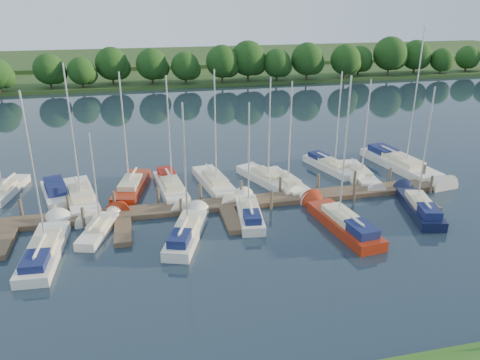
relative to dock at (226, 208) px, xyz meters
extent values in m
plane|color=#182330|center=(0.00, -7.31, -0.20)|extent=(260.00, 260.00, 0.00)
cube|color=#493929|center=(0.00, 0.69, 0.00)|extent=(40.00, 2.00, 0.40)
cube|color=#493929|center=(-16.00, -2.31, 0.00)|extent=(1.20, 4.00, 0.40)
cube|color=#493929|center=(-8.00, -2.31, 0.00)|extent=(1.20, 4.00, 0.40)
cube|color=#493929|center=(0.00, -2.31, 0.00)|extent=(1.20, 4.00, 0.40)
cube|color=#493929|center=(8.00, -2.31, 0.00)|extent=(1.20, 4.00, 0.40)
cube|color=#493929|center=(16.00, -2.31, 0.00)|extent=(1.20, 4.00, 0.40)
cylinder|color=#473D33|center=(-15.55, 1.99, 0.40)|extent=(0.24, 0.24, 2.00)
cylinder|color=#473D33|center=(-12.09, 1.99, 0.40)|extent=(0.24, 0.24, 2.00)
cylinder|color=#473D33|center=(-8.64, 1.99, 0.40)|extent=(0.24, 0.24, 2.00)
cylinder|color=#473D33|center=(-5.18, 1.99, 0.40)|extent=(0.24, 0.24, 2.00)
cylinder|color=#473D33|center=(-1.73, 1.99, 0.40)|extent=(0.24, 0.24, 2.00)
cylinder|color=#473D33|center=(1.73, 1.99, 0.40)|extent=(0.24, 0.24, 2.00)
cylinder|color=#473D33|center=(5.18, 1.99, 0.40)|extent=(0.24, 0.24, 2.00)
cylinder|color=#473D33|center=(8.64, 1.99, 0.40)|extent=(0.24, 0.24, 2.00)
cylinder|color=#473D33|center=(12.09, 1.99, 0.40)|extent=(0.24, 0.24, 2.00)
cylinder|color=#473D33|center=(15.55, 1.99, 0.40)|extent=(0.24, 0.24, 2.00)
cylinder|color=#473D33|center=(19.00, 1.99, 0.40)|extent=(0.24, 0.24, 2.00)
cylinder|color=#473D33|center=(-10.80, -0.61, 0.40)|extent=(0.24, 0.24, 2.00)
cylinder|color=#473D33|center=(-3.60, -0.61, 0.40)|extent=(0.24, 0.24, 2.00)
cylinder|color=#473D33|center=(3.60, -0.61, 0.40)|extent=(0.24, 0.24, 2.00)
cylinder|color=#473D33|center=(10.80, -0.61, 0.40)|extent=(0.24, 0.24, 2.00)
cylinder|color=#473D33|center=(18.00, -0.61, 0.40)|extent=(0.24, 0.24, 2.00)
cube|color=#223D17|center=(0.00, 67.69, 0.10)|extent=(180.00, 30.00, 0.60)
cube|color=#335123|center=(0.00, 92.69, 0.50)|extent=(220.00, 40.00, 1.40)
cylinder|color=#38281C|center=(-26.33, 54.61, 0.98)|extent=(0.36, 0.36, 2.36)
sphere|color=#16350E|center=(-26.33, 54.61, 3.87)|extent=(5.51, 5.51, 5.51)
sphere|color=#16350E|center=(-25.15, 54.81, 3.08)|extent=(3.93, 3.93, 3.93)
cylinder|color=#38281C|center=(-21.87, 54.51, 0.97)|extent=(0.36, 0.36, 2.34)
sphere|color=#16350E|center=(-21.87, 54.51, 3.84)|extent=(5.47, 5.47, 5.47)
sphere|color=#16350E|center=(-20.70, 54.71, 3.06)|extent=(3.91, 3.91, 3.91)
cylinder|color=#38281C|center=(-14.49, 54.18, 0.82)|extent=(0.36, 0.36, 2.04)
sphere|color=#16350E|center=(-14.49, 54.18, 3.31)|extent=(4.76, 4.76, 4.76)
sphere|color=#16350E|center=(-13.47, 54.38, 2.63)|extent=(3.40, 3.40, 3.40)
cylinder|color=#38281C|center=(-10.18, 53.66, 1.16)|extent=(0.36, 0.36, 2.73)
sphere|color=#16350E|center=(-10.18, 53.66, 4.49)|extent=(6.36, 6.36, 6.36)
sphere|color=#16350E|center=(-8.82, 53.86, 3.58)|extent=(4.54, 4.54, 4.54)
cylinder|color=#38281C|center=(-2.64, 54.06, 1.05)|extent=(0.36, 0.36, 2.51)
sphere|color=#16350E|center=(-2.64, 54.06, 4.12)|extent=(5.85, 5.85, 5.85)
sphere|color=#16350E|center=(-1.38, 54.26, 3.28)|extent=(4.18, 4.18, 4.18)
cylinder|color=#38281C|center=(2.94, 53.04, 0.89)|extent=(0.36, 0.36, 2.18)
sphere|color=#16350E|center=(2.94, 53.04, 3.56)|extent=(5.09, 5.09, 5.09)
sphere|color=#16350E|center=(4.03, 53.24, 2.83)|extent=(3.64, 3.64, 3.64)
cylinder|color=#38281C|center=(10.29, 55.21, 1.08)|extent=(0.36, 0.36, 2.56)
sphere|color=#16350E|center=(10.29, 55.21, 4.22)|extent=(5.98, 5.98, 5.98)
sphere|color=#16350E|center=(11.57, 55.41, 3.36)|extent=(4.27, 4.27, 4.27)
cylinder|color=#38281C|center=(15.74, 54.75, 1.07)|extent=(0.36, 0.36, 2.54)
sphere|color=#16350E|center=(15.74, 54.75, 4.18)|extent=(5.93, 5.93, 5.93)
sphere|color=#16350E|center=(17.01, 54.95, 3.33)|extent=(4.24, 4.24, 4.24)
cylinder|color=#38281C|center=(21.24, 53.76, 1.23)|extent=(0.36, 0.36, 2.85)
sphere|color=#16350E|center=(21.24, 53.76, 4.71)|extent=(6.65, 6.65, 6.65)
sphere|color=#16350E|center=(22.66, 53.96, 3.76)|extent=(4.75, 4.75, 4.75)
cylinder|color=#38281C|center=(27.16, 55.43, 1.04)|extent=(0.36, 0.36, 2.49)
sphere|color=#16350E|center=(27.16, 55.43, 4.08)|extent=(5.80, 5.80, 5.80)
sphere|color=#16350E|center=(28.41, 55.63, 3.25)|extent=(4.14, 4.14, 4.14)
cylinder|color=#38281C|center=(33.53, 56.40, 0.90)|extent=(0.36, 0.36, 2.21)
sphere|color=#16350E|center=(33.53, 56.40, 3.60)|extent=(5.15, 5.15, 5.15)
sphere|color=#16350E|center=(34.63, 56.60, 2.86)|extent=(3.68, 3.68, 3.68)
cylinder|color=#38281C|center=(38.86, 54.09, 0.90)|extent=(0.36, 0.36, 2.20)
sphere|color=#16350E|center=(38.86, 54.09, 3.59)|extent=(5.13, 5.13, 5.13)
sphere|color=#16350E|center=(39.96, 54.29, 2.86)|extent=(3.67, 3.67, 3.67)
cylinder|color=#38281C|center=(44.95, 55.69, 1.20)|extent=(0.36, 0.36, 2.81)
sphere|color=#16350E|center=(44.95, 55.69, 4.63)|extent=(6.55, 6.55, 6.55)
sphere|color=#16350E|center=(46.35, 55.89, 3.70)|extent=(4.68, 4.68, 4.68)
cylinder|color=#38281C|center=(50.72, 55.01, 0.91)|extent=(0.36, 0.36, 2.21)
sphere|color=#16350E|center=(50.72, 55.01, 3.61)|extent=(5.16, 5.16, 5.16)
sphere|color=#16350E|center=(51.82, 55.21, 2.87)|extent=(3.69, 3.69, 3.69)
cylinder|color=#38281C|center=(58.71, 53.88, 0.91)|extent=(0.36, 0.36, 2.23)
sphere|color=#16350E|center=(58.71, 53.88, 3.64)|extent=(5.20, 5.20, 5.20)
sphere|color=#16350E|center=(59.82, 54.08, 2.89)|extent=(3.71, 3.71, 3.71)
cylinder|color=#38281C|center=(64.10, 56.68, 0.97)|extent=(0.36, 0.36, 2.35)
sphere|color=#16350E|center=(64.10, 56.68, 3.84)|extent=(5.48, 5.48, 5.48)
sphere|color=#16350E|center=(65.27, 56.88, 3.06)|extent=(3.91, 3.91, 3.91)
cube|color=white|center=(-17.80, 7.51, -0.05)|extent=(2.91, 6.29, 1.01)
cube|color=beige|center=(-17.87, 7.21, 0.58)|extent=(1.81, 2.93, 0.46)
cylinder|color=silver|center=(-17.68, 8.11, 0.95)|extent=(0.66, 2.69, 0.10)
cylinder|color=white|center=(-17.68, 8.11, 0.95)|extent=(0.69, 2.42, 0.20)
cube|color=white|center=(-13.52, 5.60, -0.05)|extent=(3.24, 5.96, 1.06)
cone|color=white|center=(-12.81, 2.86, -0.05)|extent=(1.34, 1.88, 0.94)
cube|color=#161F4F|center=(-13.52, 5.60, 0.81)|extent=(2.24, 3.40, 0.96)
cube|color=white|center=(-11.50, 4.67, -0.05)|extent=(3.83, 8.23, 1.05)
cone|color=white|center=(-10.67, 0.79, -0.05)|extent=(1.67, 2.95, 1.11)
cube|color=beige|center=(-11.42, 4.29, 0.61)|extent=(2.37, 3.84, 0.48)
cylinder|color=silver|center=(-11.33, 3.90, 5.83)|extent=(0.12, 0.12, 10.72)
cylinder|color=silver|center=(-11.66, 5.45, 0.99)|extent=(0.84, 3.52, 0.10)
cylinder|color=white|center=(-11.66, 5.45, 0.99)|extent=(0.86, 3.15, 0.20)
cube|color=maroon|center=(-7.25, 5.69, -0.05)|extent=(3.64, 7.46, 1.19)
cone|color=maroon|center=(-8.09, 2.20, -0.05)|extent=(1.57, 2.68, 1.01)
cube|color=beige|center=(-7.34, 5.34, 0.72)|extent=(2.22, 3.50, 0.54)
cylinder|color=silver|center=(-7.42, 5.00, 5.40)|extent=(0.12, 0.12, 9.70)
cylinder|color=silver|center=(-7.09, 6.39, 1.15)|extent=(0.85, 3.17, 0.10)
cylinder|color=white|center=(-7.09, 6.39, 1.15)|extent=(0.87, 2.84, 0.20)
cube|color=white|center=(-3.93, 4.70, -0.05)|extent=(2.66, 7.13, 1.24)
cone|color=white|center=(-3.57, 1.23, -0.05)|extent=(1.22, 2.53, 0.98)
cube|color=beige|center=(-3.89, 4.35, 0.76)|extent=(1.78, 3.27, 0.56)
cube|color=maroon|center=(-4.13, 6.64, 0.87)|extent=(1.58, 2.22, 0.62)
cylinder|color=silver|center=(-3.86, 4.00, 5.29)|extent=(0.12, 0.12, 9.40)
cylinder|color=silver|center=(-4.00, 5.39, 1.21)|extent=(0.43, 3.13, 0.10)
cylinder|color=white|center=(-4.00, 5.39, 1.21)|extent=(0.49, 2.79, 0.20)
cube|color=white|center=(-0.02, 5.29, -0.05)|extent=(3.05, 7.43, 1.13)
cone|color=white|center=(0.50, 1.72, -0.05)|extent=(1.37, 2.64, 1.01)
cube|color=beige|center=(0.03, 4.93, 0.67)|extent=(1.97, 3.43, 0.51)
cylinder|color=silver|center=(0.08, 4.57, 5.39)|extent=(0.12, 0.12, 9.74)
cylinder|color=silver|center=(-0.13, 6.00, 1.08)|extent=(0.57, 3.23, 0.10)
cylinder|color=white|center=(-0.13, 6.00, 1.08)|extent=(0.62, 2.88, 0.20)
cube|color=white|center=(4.67, 5.32, -0.05)|extent=(4.03, 6.84, 1.10)
cone|color=white|center=(5.82, 2.22, -0.05)|extent=(1.67, 2.49, 0.92)
cube|color=beige|center=(4.78, 5.01, 0.65)|extent=(2.33, 3.27, 0.50)
cylinder|color=silver|center=(4.90, 4.70, 4.96)|extent=(0.12, 0.12, 8.92)
cylinder|color=silver|center=(4.44, 5.94, 1.04)|extent=(1.13, 2.82, 0.10)
cylinder|color=white|center=(4.44, 5.94, 1.04)|extent=(1.10, 2.55, 0.20)
cube|color=white|center=(6.23, 3.99, -0.05)|extent=(2.99, 6.77, 0.98)
cone|color=white|center=(6.83, 0.77, -0.05)|extent=(1.32, 2.42, 0.92)
cube|color=beige|center=(6.29, 3.66, 0.56)|extent=(1.89, 3.15, 0.45)
cylinder|color=silver|center=(6.35, 3.34, 4.84)|extent=(0.12, 0.12, 8.84)
cylinder|color=silver|center=(6.11, 4.63, 0.91)|extent=(0.63, 2.92, 0.10)
cylinder|color=white|center=(6.11, 4.63, 0.91)|extent=(0.67, 2.61, 0.20)
cube|color=white|center=(11.88, 6.87, -0.05)|extent=(3.54, 6.93, 0.99)
cone|color=white|center=(12.75, 3.65, -0.05)|extent=(1.51, 2.50, 0.93)
cube|color=beige|center=(11.97, 6.54, 0.56)|extent=(2.14, 3.26, 0.45)
cube|color=#161F4F|center=(11.40, 8.67, 0.65)|extent=(1.78, 2.27, 0.49)
cylinder|color=silver|center=(12.06, 6.22, 4.93)|extent=(0.12, 0.12, 9.01)
cylinder|color=silver|center=(11.71, 7.51, 0.92)|extent=(0.88, 2.92, 0.10)
cylinder|color=white|center=(11.71, 7.51, 0.92)|extent=(0.89, 2.63, 0.20)
cube|color=white|center=(13.71, 4.36, -0.05)|extent=(2.42, 6.59, 0.96)
cone|color=white|center=(13.39, 1.15, -0.05)|extent=(1.12, 2.33, 0.90)
cube|color=beige|center=(13.68, 4.04, 0.55)|extent=(1.63, 3.02, 0.44)
cylinder|color=silver|center=(13.64, 3.72, 4.76)|extent=(0.12, 0.12, 8.70)
cylinder|color=silver|center=(13.77, 5.00, 0.90)|extent=(0.38, 2.89, 0.10)
cylinder|color=white|center=(13.77, 5.00, 0.90)|extent=(0.45, 2.58, 0.20)
cube|color=white|center=(18.78, 5.82, -0.05)|extent=(4.02, 9.70, 1.23)
cone|color=white|center=(19.49, 1.17, -0.05)|extent=(1.80, 3.45, 1.32)
cube|color=beige|center=(18.85, 5.35, 0.75)|extent=(2.59, 4.48, 0.56)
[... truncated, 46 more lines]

